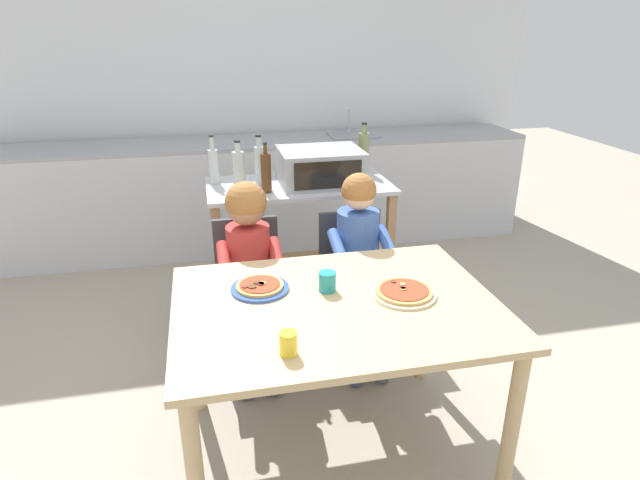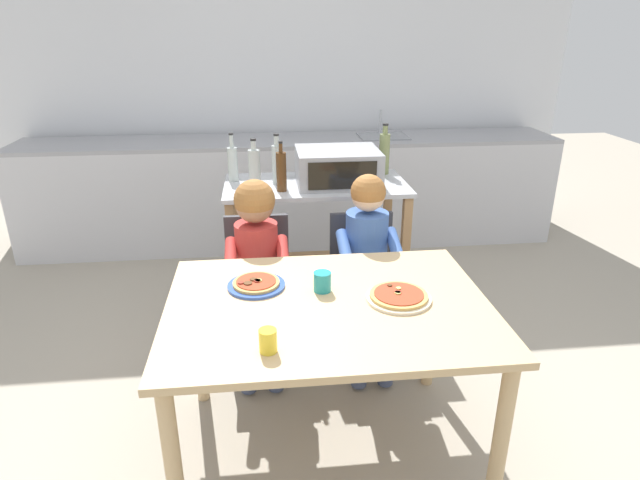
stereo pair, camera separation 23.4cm
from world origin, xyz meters
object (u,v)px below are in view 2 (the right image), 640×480
Objects in this scene: bottle_brown_beer at (277,163)px; bottle_tall_green_wine at (233,163)px; dining_chair_right at (363,277)px; drinking_cup_yellow at (268,341)px; child_in_red_shirt at (257,254)px; child_in_blue_striped_shirt at (368,254)px; toaster_oven at (338,167)px; pizza_plate_cream at (399,296)px; pizza_plate_blue_rimmed at (256,284)px; bottle_dark_olive_oil at (255,170)px; kitchen_island_cart at (316,228)px; drinking_cup_teal at (322,282)px; dining_chair_left at (259,280)px; bottle_squat_spirits at (281,171)px; bottle_clear_vinegar at (384,153)px; dining_table at (328,324)px.

bottle_brown_beer is 1.02× the size of bottle_tall_green_wine.
drinking_cup_yellow is at bearing -116.79° from dining_chair_right.
child_in_red_shirt is 0.57m from child_in_blue_striped_shirt.
pizza_plate_cream is (0.08, -1.22, -0.22)m from toaster_oven.
dining_chair_right is 3.33× the size of pizza_plate_blue_rimmed.
toaster_oven is 0.50m from bottle_dark_olive_oil.
kitchen_island_cart is 13.22× the size of drinking_cup_teal.
bottle_tall_green_wine is 1.07m from child_in_blue_striped_shirt.
dining_chair_left is 0.77m from drinking_cup_teal.
drinking_cup_teal is (-0.30, 0.11, 0.03)m from pizza_plate_cream.
kitchen_island_cart reaches higher than drinking_cup_yellow.
pizza_plate_blue_rimmed is (-0.00, -0.58, 0.27)m from dining_chair_left.
pizza_plate_blue_rimmed is (-0.00, -0.94, -0.25)m from bottle_dark_olive_oil.
toaster_oven reaches higher than child_in_blue_striped_shirt.
pizza_plate_blue_rimmed is at bearing -99.25° from bottle_squat_spirits.
pizza_plate_cream is (-0.25, -1.42, -0.26)m from bottle_clear_vinegar.
child_in_blue_striped_shirt reaches higher than pizza_plate_cream.
bottle_dark_olive_oil reaches higher than bottle_squat_spirits.
bottle_tall_green_wine is at bearing 162.84° from bottle_brown_beer.
bottle_squat_spirits is (0.02, -0.16, -0.01)m from bottle_brown_beer.
pizza_plate_blue_rimmed is at bearing 94.83° from drinking_cup_yellow.
bottle_clear_vinegar reaches higher than dining_table.
child_in_blue_striped_shirt is 12.63× the size of drinking_cup_yellow.
bottle_dark_olive_oil reaches higher than child_in_blue_striped_shirt.
toaster_oven is 1.15m from drinking_cup_teal.
child_in_blue_striped_shirt is (0.57, -0.14, 0.19)m from dining_chair_left.
bottle_clear_vinegar is at bearing 4.12° from bottle_tall_green_wine.
dining_table is at bearing -66.13° from child_in_red_shirt.
bottle_brown_beer is 1.37m from pizza_plate_cream.
child_in_red_shirt is at bearing -136.36° from bottle_clear_vinegar.
bottle_clear_vinegar is at bearing 67.44° from drinking_cup_teal.
bottle_brown_beer reaches higher than toaster_oven.
drinking_cup_teal is (0.27, -0.07, 0.03)m from pizza_plate_blue_rimmed.
dining_chair_left is (-0.15, -0.35, -0.51)m from bottle_squat_spirits.
kitchen_island_cart is 2.26× the size of toaster_oven.
child_in_blue_striped_shirt is (-0.25, -0.81, -0.34)m from bottle_clear_vinegar.
pizza_plate_cream is at bearing -69.40° from bottle_squat_spirits.
drinking_cup_teal is (0.27, -0.53, 0.09)m from child_in_red_shirt.
child_in_blue_striped_shirt is (0.57, -0.50, -0.33)m from bottle_dark_olive_oil.
child_in_red_shirt is at bearing -90.13° from bottle_dark_olive_oil.
bottle_clear_vinegar is at bearing 80.06° from pizza_plate_cream.
bottle_clear_vinegar is at bearing 21.44° from kitchen_island_cart.
bottle_dark_olive_oil is 0.27m from bottle_tall_green_wine.
drinking_cup_teal reaches higher than dining_chair_left.
dining_table is 0.35m from pizza_plate_blue_rimmed.
child_in_blue_striped_shirt is (0.29, 0.62, 0.03)m from dining_table.
bottle_brown_beer is at bearing 49.24° from bottle_dark_olive_oil.
bottle_brown_beer is (-0.36, 0.05, 0.02)m from toaster_oven.
child_in_red_shirt is at bearing -90.00° from dining_chair_left.
bottle_squat_spirits is 0.58m from child_in_red_shirt.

